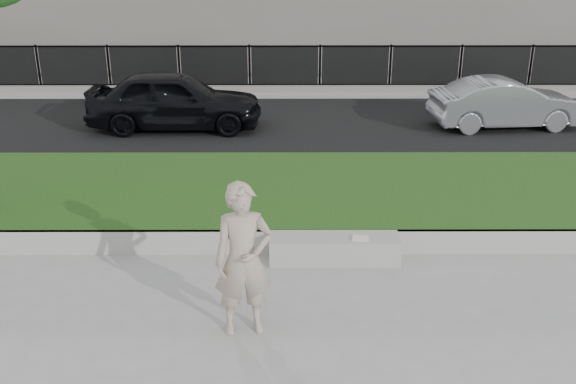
{
  "coord_description": "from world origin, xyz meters",
  "views": [
    {
      "loc": [
        0.53,
        -8.07,
        4.65
      ],
      "look_at": [
        0.56,
        1.2,
        0.99
      ],
      "focal_mm": 40.0,
      "sensor_mm": 36.0,
      "label": 1
    }
  ],
  "objects_px": {
    "man": "(243,260)",
    "car_silver": "(506,103)",
    "book": "(361,238)",
    "car_dark": "(175,100)",
    "stone_bench": "(334,249)"
  },
  "relations": [
    {
      "from": "book",
      "to": "car_dark",
      "type": "relative_size",
      "value": 0.06
    },
    {
      "from": "stone_bench",
      "to": "car_dark",
      "type": "bearing_deg",
      "value": 116.11
    },
    {
      "from": "book",
      "to": "car_silver",
      "type": "height_order",
      "value": "car_silver"
    },
    {
      "from": "book",
      "to": "car_silver",
      "type": "relative_size",
      "value": 0.06
    },
    {
      "from": "book",
      "to": "man",
      "type": "bearing_deg",
      "value": -123.4
    },
    {
      "from": "man",
      "to": "car_silver",
      "type": "bearing_deg",
      "value": 45.68
    },
    {
      "from": "book",
      "to": "stone_bench",
      "type": "bearing_deg",
      "value": 177.34
    },
    {
      "from": "stone_bench",
      "to": "man",
      "type": "height_order",
      "value": "man"
    },
    {
      "from": "man",
      "to": "car_silver",
      "type": "height_order",
      "value": "man"
    },
    {
      "from": "stone_bench",
      "to": "book",
      "type": "distance_m",
      "value": 0.45
    },
    {
      "from": "car_silver",
      "to": "book",
      "type": "bearing_deg",
      "value": 142.99
    },
    {
      "from": "stone_bench",
      "to": "car_dark",
      "type": "relative_size",
      "value": 0.45
    },
    {
      "from": "man",
      "to": "car_dark",
      "type": "relative_size",
      "value": 0.45
    },
    {
      "from": "man",
      "to": "car_dark",
      "type": "distance_m",
      "value": 9.52
    },
    {
      "from": "car_dark",
      "to": "man",
      "type": "bearing_deg",
      "value": -166.1
    }
  ]
}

